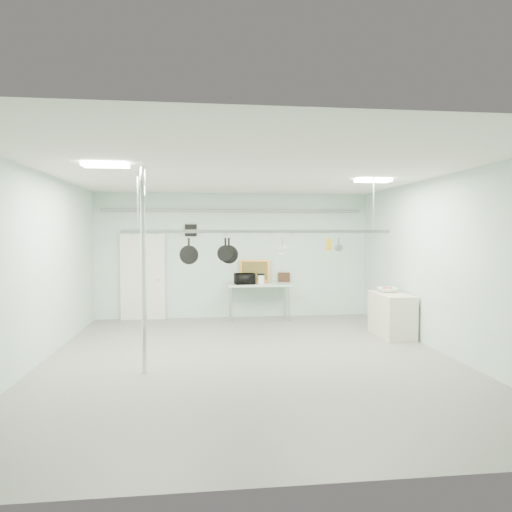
{
  "coord_description": "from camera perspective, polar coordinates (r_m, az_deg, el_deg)",
  "views": [
    {
      "loc": [
        -0.79,
        -7.73,
        2.15
      ],
      "look_at": [
        0.22,
        1.0,
        1.73
      ],
      "focal_mm": 32.0,
      "sensor_mm": 36.0,
      "label": 1
    }
  ],
  "objects": [
    {
      "name": "side_cabinet",
      "position": [
        10.09,
        16.6,
        -7.07
      ],
      "size": [
        0.6,
        1.2,
        0.9
      ],
      "primitive_type": "cube",
      "color": "beige",
      "rests_on": "floor"
    },
    {
      "name": "light_panel_left",
      "position": [
        7.15,
        -18.28,
        10.73
      ],
      "size": [
        0.65,
        0.3,
        0.05
      ],
      "primitive_type": "cube",
      "color": "white",
      "rests_on": "ceiling"
    },
    {
      "name": "back_wall",
      "position": [
        11.76,
        -2.76,
        0.07
      ],
      "size": [
        7.0,
        0.02,
        3.2
      ],
      "primitive_type": "cube",
      "color": "silver",
      "rests_on": "floor"
    },
    {
      "name": "door",
      "position": [
        11.82,
        -13.95,
        -2.67
      ],
      "size": [
        1.1,
        0.1,
        2.2
      ],
      "primitive_type": "cube",
      "color": "silver",
      "rests_on": "floor"
    },
    {
      "name": "wall_vent",
      "position": [
        11.71,
        -8.15,
        3.21
      ],
      "size": [
        0.3,
        0.04,
        0.3
      ],
      "primitive_type": "cube",
      "color": "black",
      "rests_on": "back_wall"
    },
    {
      "name": "pot_rack",
      "position": [
        8.09,
        0.4,
        3.31
      ],
      "size": [
        4.8,
        0.06,
        1.0
      ],
      "color": "#B7B7BC",
      "rests_on": "ceiling"
    },
    {
      "name": "painting_small",
      "position": [
        11.87,
        3.53,
        -2.67
      ],
      "size": [
        0.3,
        0.1,
        0.25
      ],
      "primitive_type": "cube",
      "rotation": [
        -0.17,
        0.0,
        -0.06
      ],
      "color": "#321E11",
      "rests_on": "prep_table"
    },
    {
      "name": "skillet_left",
      "position": [
        8.04,
        -8.39,
        0.63
      ],
      "size": [
        0.34,
        0.12,
        0.46
      ],
      "primitive_type": null,
      "rotation": [
        0.0,
        0.0,
        -0.18
      ],
      "color": "black",
      "rests_on": "pot_rack"
    },
    {
      "name": "microwave",
      "position": [
        11.37,
        -1.43,
        -2.86
      ],
      "size": [
        0.52,
        0.39,
        0.27
      ],
      "primitive_type": "imported",
      "rotation": [
        0.0,
        0.0,
        3.27
      ],
      "color": "black",
      "rests_on": "prep_table"
    },
    {
      "name": "prep_table",
      "position": [
        11.49,
        0.37,
        -3.83
      ],
      "size": [
        1.6,
        0.7,
        0.91
      ],
      "color": "#B2D1BA",
      "rests_on": "floor"
    },
    {
      "name": "grater",
      "position": [
        8.34,
        9.1,
        1.45
      ],
      "size": [
        0.1,
        0.05,
        0.24
      ],
      "primitive_type": null,
      "rotation": [
        0.0,
        0.0,
        -0.32
      ],
      "color": "#CFD919",
      "rests_on": "pot_rack"
    },
    {
      "name": "floor",
      "position": [
        8.06,
        -0.79,
        -12.72
      ],
      "size": [
        8.0,
        8.0,
        0.0
      ],
      "primitive_type": "plane",
      "color": "gray",
      "rests_on": "ground"
    },
    {
      "name": "coffee_canister",
      "position": [
        11.34,
        0.62,
        -2.98
      ],
      "size": [
        0.18,
        0.18,
        0.23
      ],
      "primitive_type": "cylinder",
      "rotation": [
        0.0,
        0.0,
        0.04
      ],
      "color": "white",
      "rests_on": "prep_table"
    },
    {
      "name": "ceiling",
      "position": [
        7.84,
        -0.8,
        10.37
      ],
      "size": [
        7.0,
        8.0,
        0.02
      ],
      "primitive_type": "cube",
      "color": "silver",
      "rests_on": "back_wall"
    },
    {
      "name": "conduit_pipe",
      "position": [
        11.67,
        -2.75,
        5.69
      ],
      "size": [
        6.6,
        0.07,
        0.07
      ],
      "primitive_type": "cylinder",
      "rotation": [
        0.0,
        1.57,
        0.0
      ],
      "color": "gray",
      "rests_on": "back_wall"
    },
    {
      "name": "painting_large",
      "position": [
        11.74,
        -0.18,
        -1.91
      ],
      "size": [
        0.79,
        0.18,
        0.58
      ],
      "primitive_type": "cube",
      "rotation": [
        -0.14,
        0.0,
        -0.07
      ],
      "color": "orange",
      "rests_on": "prep_table"
    },
    {
      "name": "skillet_mid",
      "position": [
        8.05,
        -3.85,
        0.81
      ],
      "size": [
        0.3,
        0.13,
        0.41
      ],
      "primitive_type": null,
      "rotation": [
        0.0,
        0.0,
        -0.25
      ],
      "color": "black",
      "rests_on": "pot_rack"
    },
    {
      "name": "whisk",
      "position": [
        8.16,
        3.36,
        1.13
      ],
      "size": [
        0.21,
        0.21,
        0.33
      ],
      "primitive_type": null,
      "rotation": [
        0.0,
        0.0,
        0.21
      ],
      "color": "#A6A6AA",
      "rests_on": "pot_rack"
    },
    {
      "name": "saucepan",
      "position": [
        8.4,
        10.3,
        1.47
      ],
      "size": [
        0.14,
        0.11,
        0.23
      ],
      "primitive_type": null,
      "rotation": [
        0.0,
        0.0,
        0.23
      ],
      "color": "#ADADB2",
      "rests_on": "pot_rack"
    },
    {
      "name": "fruit_bowl",
      "position": [
        10.21,
        16.06,
        -4.1
      ],
      "size": [
        0.46,
        0.46,
        0.1
      ],
      "primitive_type": "imported",
      "rotation": [
        0.0,
        0.0,
        -0.12
      ],
      "color": "white",
      "rests_on": "side_cabinet"
    },
    {
      "name": "light_panel_right",
      "position": [
        8.98,
        14.42,
        9.12
      ],
      "size": [
        0.65,
        0.3,
        0.05
      ],
      "primitive_type": "cube",
      "color": "white",
      "rests_on": "ceiling"
    },
    {
      "name": "right_wall",
      "position": [
        8.85,
        22.3,
        -1.02
      ],
      "size": [
        0.02,
        8.0,
        3.2
      ],
      "primitive_type": "cube",
      "color": "silver",
      "rests_on": "floor"
    },
    {
      "name": "chrome_pole",
      "position": [
        7.21,
        -13.87,
        -1.71
      ],
      "size": [
        0.08,
        0.08,
        3.2
      ],
      "primitive_type": "cylinder",
      "color": "silver",
      "rests_on": "floor"
    },
    {
      "name": "fruit_cluster",
      "position": [
        10.21,
        16.06,
        -3.88
      ],
      "size": [
        0.24,
        0.24,
        0.09
      ],
      "primitive_type": null,
      "color": "#AD1013",
      "rests_on": "fruit_bowl"
    },
    {
      "name": "skillet_right",
      "position": [
        8.05,
        -3.42,
        0.63
      ],
      "size": [
        0.33,
        0.1,
        0.46
      ],
      "primitive_type": null,
      "rotation": [
        0.0,
        0.0,
        -0.13
      ],
      "color": "black",
      "rests_on": "pot_rack"
    }
  ]
}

